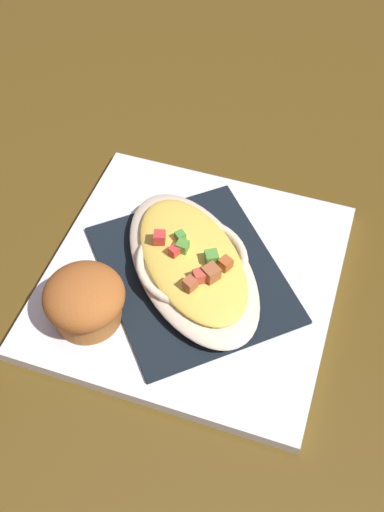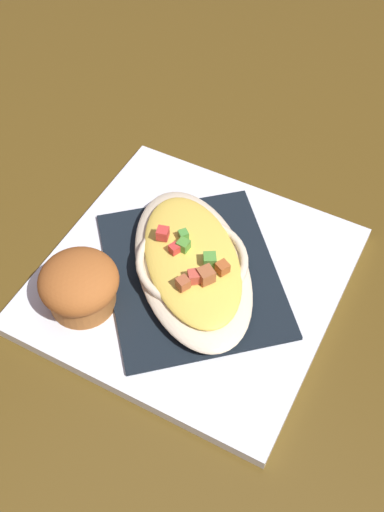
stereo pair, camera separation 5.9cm
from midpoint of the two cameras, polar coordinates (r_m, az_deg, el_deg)
name	(u,v)px [view 2 (the right image)]	position (r m, az deg, el deg)	size (l,w,h in m)	color
ground_plane	(192,282)	(0.62, 2.70, -2.59)	(2.60, 2.60, 0.00)	#553E15
square_plate	(192,278)	(0.62, 2.72, -2.25)	(0.28, 0.28, 0.01)	white
folded_napkin	(192,273)	(0.61, 2.75, -1.78)	(0.19, 0.16, 0.00)	black
gratin_dish	(192,263)	(0.60, 2.82, -0.81)	(0.21, 0.22, 0.04)	beige
muffin	(79,285)	(0.58, -7.49, -2.86)	(0.08, 0.08, 0.05)	#A4612B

